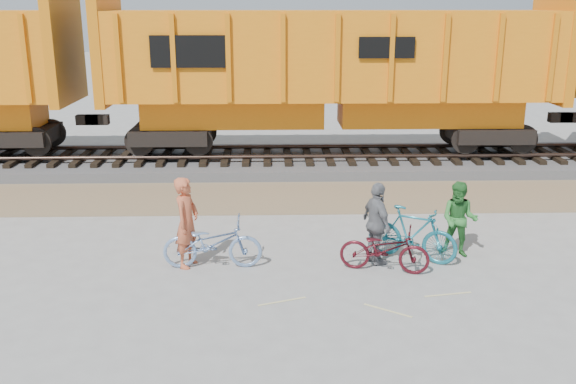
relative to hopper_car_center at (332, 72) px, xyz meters
name	(u,v)px	position (x,y,z in m)	size (l,w,h in m)	color
ground	(334,282)	(-0.73, -9.00, -3.01)	(120.00, 120.00, 0.00)	#9E9E99
gravel_strip	(315,197)	(-0.73, -3.50, -3.00)	(120.00, 3.00, 0.02)	#856E52
ballast_bed	(307,161)	(-0.73, 0.00, -2.86)	(120.00, 4.00, 0.30)	slate
track	(308,152)	(-0.73, 0.00, -2.53)	(120.00, 2.60, 0.24)	black
hopper_car_center	(332,72)	(0.00, 0.00, 0.00)	(14.00, 3.13, 4.65)	black
bicycle_blue	(212,243)	(-3.08, -8.22, -2.49)	(0.68, 1.95, 1.02)	#7393C2
bicycle_teal	(412,234)	(0.94, -7.94, -2.44)	(0.53, 1.87, 1.12)	#1B6D7F
bicycle_maroon	(384,249)	(0.28, -8.51, -2.55)	(0.61, 1.74, 0.92)	#460F17
person_solo	(187,222)	(-3.58, -8.12, -2.09)	(0.67, 0.44, 1.82)	#C55A38
person_man	(459,219)	(1.94, -7.74, -2.22)	(0.77, 0.60, 1.58)	#2E7730
person_woman	(377,224)	(0.18, -8.11, -2.16)	(0.99, 0.41, 1.69)	slate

